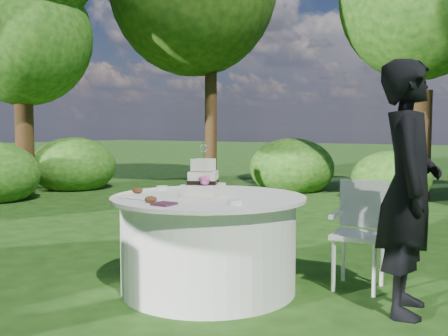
{
  "coord_description": "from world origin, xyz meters",
  "views": [
    {
      "loc": [
        2.38,
        -3.43,
        1.31
      ],
      "look_at": [
        0.15,
        0.0,
        1.0
      ],
      "focal_mm": 42.0,
      "sensor_mm": 36.0,
      "label": 1
    }
  ],
  "objects_px": {
    "napkins": "(164,204)",
    "guest": "(409,188)",
    "cake": "(203,182)",
    "chair": "(361,225)",
    "table": "(208,243)"
  },
  "relations": [
    {
      "from": "napkins",
      "to": "guest",
      "type": "height_order",
      "value": "guest"
    },
    {
      "from": "cake",
      "to": "chair",
      "type": "bearing_deg",
      "value": 37.54
    },
    {
      "from": "guest",
      "to": "table",
      "type": "bearing_deg",
      "value": 90.36
    },
    {
      "from": "table",
      "to": "cake",
      "type": "height_order",
      "value": "cake"
    },
    {
      "from": "cake",
      "to": "chair",
      "type": "distance_m",
      "value": 1.35
    },
    {
      "from": "guest",
      "to": "cake",
      "type": "height_order",
      "value": "guest"
    },
    {
      "from": "napkins",
      "to": "guest",
      "type": "xyz_separation_m",
      "value": [
        1.44,
        0.94,
        0.12
      ]
    },
    {
      "from": "cake",
      "to": "table",
      "type": "bearing_deg",
      "value": 36.4
    },
    {
      "from": "guest",
      "to": "cake",
      "type": "bearing_deg",
      "value": 90.93
    },
    {
      "from": "guest",
      "to": "chair",
      "type": "xyz_separation_m",
      "value": [
        -0.48,
        0.42,
        -0.38
      ]
    },
    {
      "from": "cake",
      "to": "napkins",
      "type": "bearing_deg",
      "value": -83.51
    },
    {
      "from": "guest",
      "to": "chair",
      "type": "distance_m",
      "value": 0.74
    },
    {
      "from": "napkins",
      "to": "cake",
      "type": "relative_size",
      "value": 0.34
    },
    {
      "from": "napkins",
      "to": "guest",
      "type": "relative_size",
      "value": 0.08
    },
    {
      "from": "table",
      "to": "cake",
      "type": "relative_size",
      "value": 3.74
    }
  ]
}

